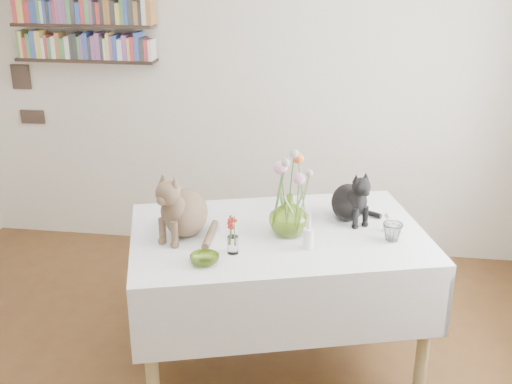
% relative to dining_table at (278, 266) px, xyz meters
% --- Properties ---
extents(room, '(4.08, 4.58, 2.58)m').
position_rel_dining_table_xyz_m(room, '(-0.42, -0.80, 0.65)').
color(room, brown).
rests_on(room, ground).
extents(dining_table, '(1.70, 1.34, 0.80)m').
position_rel_dining_table_xyz_m(dining_table, '(0.00, 0.00, 0.00)').
color(dining_table, white).
rests_on(dining_table, room).
extents(tabby_cat, '(0.34, 0.37, 0.36)m').
position_rel_dining_table_xyz_m(tabby_cat, '(-0.46, -0.09, 0.38)').
color(tabby_cat, '#7D5E47').
rests_on(tabby_cat, dining_table).
extents(black_cat, '(0.30, 0.32, 0.29)m').
position_rel_dining_table_xyz_m(black_cat, '(0.35, 0.22, 0.34)').
color(black_cat, black).
rests_on(black_cat, dining_table).
extents(flower_vase, '(0.29, 0.29, 0.21)m').
position_rel_dining_table_xyz_m(flower_vase, '(0.06, -0.02, 0.30)').
color(flower_vase, '#A5C748').
rests_on(flower_vase, dining_table).
extents(green_bowl, '(0.19, 0.19, 0.04)m').
position_rel_dining_table_xyz_m(green_bowl, '(-0.30, -0.39, 0.22)').
color(green_bowl, '#A5C748').
rests_on(green_bowl, dining_table).
extents(drinking_glass, '(0.12, 0.12, 0.09)m').
position_rel_dining_table_xyz_m(drinking_glass, '(0.57, -0.02, 0.24)').
color(drinking_glass, white).
rests_on(drinking_glass, dining_table).
extents(candlestick, '(0.05, 0.05, 0.18)m').
position_rel_dining_table_xyz_m(candlestick, '(0.16, -0.16, 0.26)').
color(candlestick, white).
rests_on(candlestick, dining_table).
extents(berry_jar, '(0.05, 0.05, 0.21)m').
position_rel_dining_table_xyz_m(berry_jar, '(-0.19, -0.26, 0.29)').
color(berry_jar, white).
rests_on(berry_jar, dining_table).
extents(porcelain_figurine, '(0.05, 0.05, 0.10)m').
position_rel_dining_table_xyz_m(porcelain_figurine, '(0.55, 0.09, 0.24)').
color(porcelain_figurine, white).
rests_on(porcelain_figurine, dining_table).
extents(flower_bouquet, '(0.17, 0.13, 0.39)m').
position_rel_dining_table_xyz_m(flower_bouquet, '(0.06, -0.01, 0.54)').
color(flower_bouquet, '#4C7233').
rests_on(flower_bouquet, flower_vase).
extents(wall_art_plaques, '(0.21, 0.02, 0.44)m').
position_rel_dining_table_xyz_m(wall_art_plaques, '(-2.05, 1.43, 0.52)').
color(wall_art_plaques, '#38281E').
rests_on(wall_art_plaques, room).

